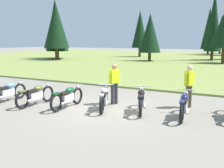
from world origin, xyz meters
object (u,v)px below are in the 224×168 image
object	(u,v)px
motorcycle_black	(141,100)
rider_near_row_end	(114,81)
motorcycle_sky_blue	(8,92)
rider_checking_bike	(189,84)
motorcycle_olive	(36,95)
motorcycle_british_green	(68,97)
motorcycle_silver	(104,98)
motorcycle_navy	(184,105)

from	to	relation	value
motorcycle_black	rider_near_row_end	world-z (taller)	rider_near_row_end
motorcycle_sky_blue	rider_checking_bike	size ratio (longest dim) A/B	1.26
motorcycle_olive	motorcycle_british_green	size ratio (longest dim) A/B	1.00
motorcycle_olive	motorcycle_sky_blue	bearing A→B (deg)	-176.25
motorcycle_silver	motorcycle_black	distance (m)	1.42
motorcycle_olive	motorcycle_black	bearing A→B (deg)	14.50
rider_near_row_end	motorcycle_british_green	bearing A→B (deg)	-132.72
motorcycle_sky_blue	motorcycle_black	world-z (taller)	same
rider_checking_bike	motorcycle_silver	bearing A→B (deg)	-147.18
motorcycle_sky_blue	motorcycle_olive	distance (m)	1.53
rider_near_row_end	motorcycle_navy	bearing A→B (deg)	-11.33
motorcycle_british_green	motorcycle_olive	bearing A→B (deg)	-169.22
rider_checking_bike	motorcycle_sky_blue	bearing A→B (deg)	-159.48
motorcycle_black	motorcycle_silver	bearing A→B (deg)	-167.06
motorcycle_sky_blue	motorcycle_navy	distance (m)	7.34
motorcycle_olive	motorcycle_british_green	xyz separation A→B (m)	(1.40, 0.27, 0.00)
motorcycle_sky_blue	motorcycle_black	xyz separation A→B (m)	(5.68, 1.17, 0.00)
motorcycle_olive	motorcycle_silver	size ratio (longest dim) A/B	1.07
motorcycle_sky_blue	motorcycle_silver	distance (m)	4.37
motorcycle_silver	motorcycle_navy	size ratio (longest dim) A/B	0.94
rider_checking_bike	motorcycle_olive	bearing A→B (deg)	-155.32
motorcycle_british_green	rider_near_row_end	xyz separation A→B (m)	(1.31, 1.42, 0.51)
motorcycle_sky_blue	rider_near_row_end	size ratio (longest dim) A/B	1.26
motorcycle_navy	rider_checking_bike	distance (m)	1.56
motorcycle_olive	motorcycle_british_green	bearing A→B (deg)	10.78
motorcycle_british_green	motorcycle_navy	distance (m)	4.39
motorcycle_silver	motorcycle_black	world-z (taller)	same
motorcycle_navy	motorcycle_olive	bearing A→B (deg)	-169.28
motorcycle_sky_blue	rider_checking_bike	xyz separation A→B (m)	(7.07, 2.65, 0.51)
motorcycle_olive	rider_near_row_end	distance (m)	3.23
motorcycle_olive	motorcycle_navy	world-z (taller)	same
motorcycle_sky_blue	rider_checking_bike	bearing A→B (deg)	20.52
motorcycle_silver	motorcycle_navy	xyz separation A→B (m)	(2.95, 0.33, 0.00)
motorcycle_sky_blue	motorcycle_british_green	size ratio (longest dim) A/B	1.00
motorcycle_sky_blue	rider_near_row_end	xyz separation A→B (m)	(4.24, 1.78, 0.51)
motorcycle_sky_blue	motorcycle_silver	world-z (taller)	same
motorcycle_silver	motorcycle_navy	world-z (taller)	same
motorcycle_british_green	motorcycle_silver	bearing A→B (deg)	19.71
motorcycle_silver	motorcycle_black	size ratio (longest dim) A/B	0.99
motorcycle_black	motorcycle_navy	xyz separation A→B (m)	(1.57, 0.01, 0.00)
motorcycle_silver	motorcycle_black	bearing A→B (deg)	12.94
motorcycle_sky_blue	motorcycle_british_green	xyz separation A→B (m)	(2.93, 0.37, 0.00)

